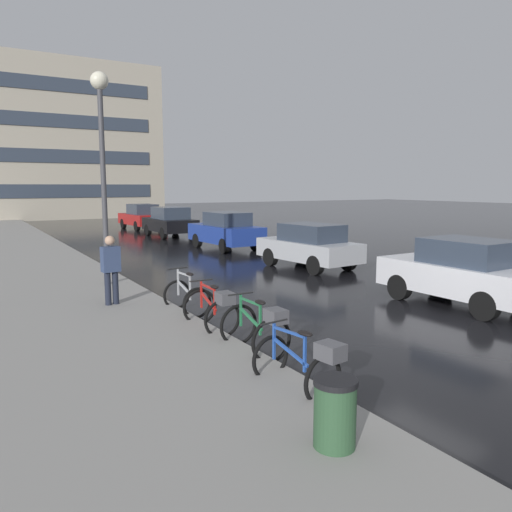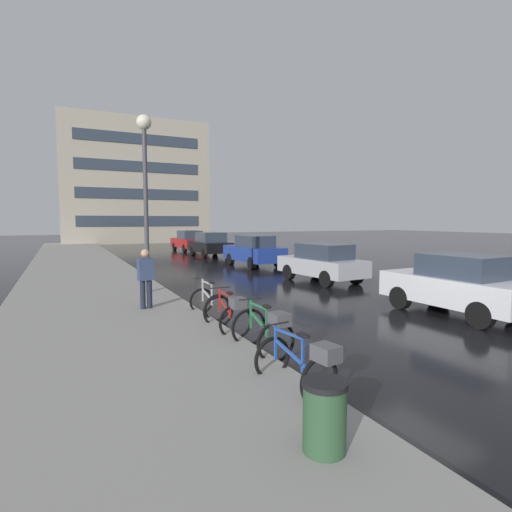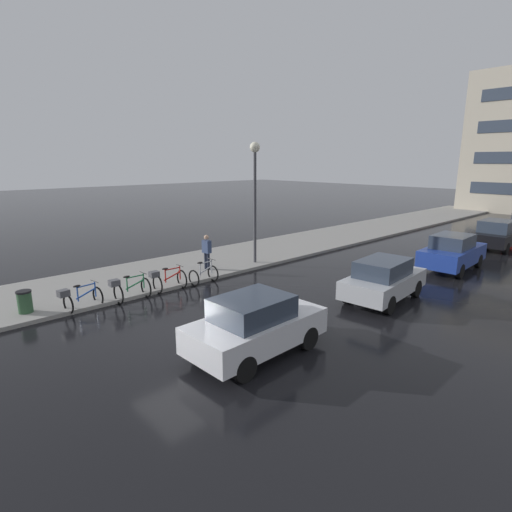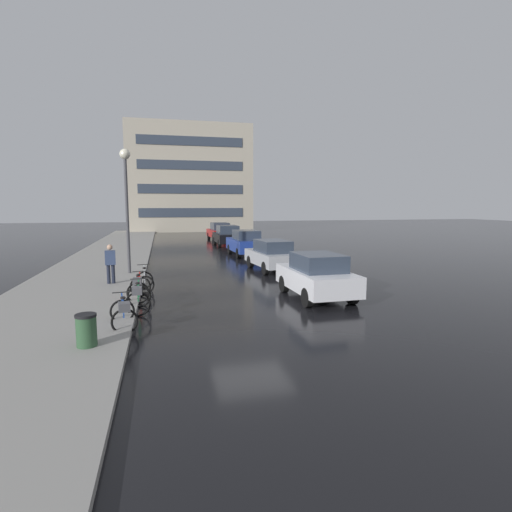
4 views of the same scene
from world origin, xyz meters
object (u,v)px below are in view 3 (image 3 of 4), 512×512
pedestrian (207,251)px  car_white (255,325)px  car_blue (452,252)px  bicycle_nearest (79,297)px  bicycle_second (129,288)px  bicycle_third (167,279)px  bicycle_farthest (204,275)px  trash_bin (25,304)px  car_black (497,234)px  streetlamp (255,179)px  car_silver (383,279)px

pedestrian → car_white: bearing=-27.1°
car_blue → bicycle_nearest: bearing=-113.4°
bicycle_second → bicycle_third: 1.59m
bicycle_farthest → trash_bin: bicycle_farthest is taller
car_white → car_blue: car_blue is taller
car_black → trash_bin: bearing=-106.8°
bicycle_second → trash_bin: (-0.95, -3.14, -0.06)m
bicycle_second → streetlamp: bearing=96.4°
streetlamp → trash_bin: size_ratio=6.63×
car_blue → trash_bin: size_ratio=4.75×
car_silver → car_black: car_black is taller
bicycle_farthest → pedestrian: bearing=139.6°
car_black → pedestrian: bearing=-115.3°
bicycle_second → car_white: bearing=6.0°
bicycle_nearest → car_blue: 16.10m
car_blue → car_black: 6.64m
bicycle_nearest → pedestrian: (-1.02, 6.08, 0.50)m
bicycle_second → pedestrian: (-1.30, 4.41, 0.48)m
car_white → streetlamp: streetlamp is taller
car_black → streetlamp: (-6.73, -12.84, 3.32)m
car_white → streetlamp: bearing=137.5°
bicycle_second → bicycle_nearest: bearing=-99.6°
bicycle_second → car_black: 20.62m
streetlamp → car_silver: bearing=-0.2°
bicycle_nearest → car_silver: size_ratio=0.36×
car_white → car_silver: bearing=89.2°
bicycle_farthest → car_black: size_ratio=0.28×
pedestrian → car_blue: bearing=49.6°
car_silver → bicycle_farthest: bearing=-149.2°
bicycle_nearest → trash_bin: (-0.67, -1.47, -0.03)m
bicycle_nearest → bicycle_second: (0.28, 1.67, 0.03)m
bicycle_nearest → trash_bin: size_ratio=1.63×
bicycle_farthest → car_blue: size_ratio=0.27×
car_white → pedestrian: 8.28m
bicycle_farthest → car_white: (6.01, -2.61, 0.42)m
car_blue → pedestrian: bearing=-130.4°
bicycle_second → streetlamp: 7.85m
car_silver → car_black: bearing=90.9°
bicycle_second → car_blue: car_blue is taller
bicycle_nearest → car_black: (6.24, 21.41, 0.36)m
bicycle_third → trash_bin: bearing=-100.6°
car_blue → car_silver: bearing=-89.5°
bicycle_farthest → car_blue: (6.04, 9.85, 0.45)m
bicycle_third → car_black: bearing=71.6°
bicycle_second → car_silver: 9.24m
bicycle_farthest → car_black: (5.90, 16.49, 0.45)m
bicycle_third → streetlamp: (-0.71, 5.31, 3.65)m
bicycle_second → car_black: (5.96, 19.74, 0.33)m
car_blue → trash_bin: bearing=-113.5°
bicycle_nearest → car_black: size_ratio=0.36×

